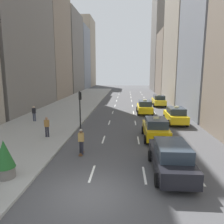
% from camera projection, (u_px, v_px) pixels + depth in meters
% --- Properties ---
extents(ground_plane, '(160.00, 160.00, 0.00)m').
position_uv_depth(ground_plane, '(90.00, 194.00, 9.76)').
color(ground_plane, '#474749').
extents(sidewalk_left, '(8.00, 66.00, 0.15)m').
position_uv_depth(sidewalk_left, '(75.00, 104.00, 36.69)').
color(sidewalk_left, '#9E9E99').
rests_on(sidewalk_left, ground).
extents(lane_markings, '(5.72, 56.00, 0.01)m').
position_uv_depth(lane_markings, '(133.00, 109.00, 32.16)').
color(lane_markings, white).
rests_on(lane_markings, ground).
extents(building_row_left, '(6.00, 80.85, 37.82)m').
position_uv_depth(building_row_left, '(51.00, 24.00, 44.55)').
color(building_row_left, gray).
rests_on(building_row_left, ground).
extents(building_row_right, '(6.00, 64.11, 33.54)m').
position_uv_depth(building_row_right, '(195.00, 11.00, 33.65)').
color(building_row_right, gray).
rests_on(building_row_right, ground).
extents(taxi_lead, '(2.02, 4.40, 1.87)m').
position_uv_depth(taxi_lead, '(175.00, 115.00, 22.97)').
color(taxi_lead, yellow).
rests_on(taxi_lead, ground).
extents(taxi_second, '(2.02, 4.40, 1.87)m').
position_uv_depth(taxi_second, '(156.00, 128.00, 17.66)').
color(taxi_second, yellow).
rests_on(taxi_second, ground).
extents(taxi_third, '(2.02, 4.40, 1.87)m').
position_uv_depth(taxi_third, '(159.00, 100.00, 34.87)').
color(taxi_third, yellow).
rests_on(taxi_third, ground).
extents(taxi_fourth, '(2.02, 4.40, 1.87)m').
position_uv_depth(taxi_fourth, '(145.00, 107.00, 28.39)').
color(taxi_fourth, yellow).
rests_on(taxi_fourth, ground).
extents(sedan_black_near, '(2.02, 4.91, 1.76)m').
position_uv_depth(sedan_black_near, '(171.00, 158.00, 11.59)').
color(sedan_black_near, black).
rests_on(sedan_black_near, ground).
extents(skateboarder, '(0.36, 0.80, 1.75)m').
position_uv_depth(skateboarder, '(81.00, 140.00, 14.27)').
color(skateboarder, brown).
rests_on(skateboarder, ground).
extents(planter_with_shrub, '(1.00, 1.00, 1.95)m').
position_uv_depth(planter_with_shrub, '(5.00, 159.00, 10.81)').
color(planter_with_shrub, slate).
rests_on(planter_with_shrub, sidewalk_left).
extents(pedestrian_mid_block, '(0.36, 0.22, 1.65)m').
position_uv_depth(pedestrian_mid_block, '(47.00, 126.00, 17.67)').
color(pedestrian_mid_block, '#23232D').
rests_on(pedestrian_mid_block, sidewalk_left).
extents(pedestrian_far_walking, '(0.36, 0.22, 1.65)m').
position_uv_depth(pedestrian_far_walking, '(34.00, 113.00, 23.33)').
color(pedestrian_far_walking, '#383D51').
rests_on(pedestrian_far_walking, sidewalk_left).
extents(traffic_light_pole, '(0.24, 0.42, 3.60)m').
position_uv_depth(traffic_light_pole, '(80.00, 104.00, 20.56)').
color(traffic_light_pole, black).
rests_on(traffic_light_pole, ground).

